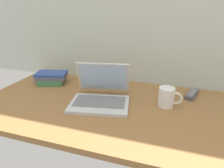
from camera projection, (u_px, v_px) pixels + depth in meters
desk at (123, 109)px, 1.08m from camera, size 1.60×0.76×0.03m
laptop at (101, 94)px, 1.11m from camera, size 0.36×0.35×0.21m
coffee_mug at (167, 97)px, 1.06m from camera, size 0.12×0.08×0.10m
remote_control_far at (192, 94)px, 1.19m from camera, size 0.09×0.17×0.02m
book_stack at (52, 78)px, 1.38m from camera, size 0.23×0.20×0.07m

